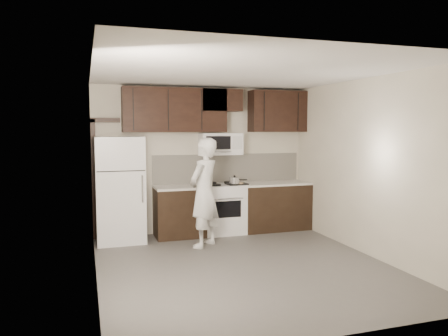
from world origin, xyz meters
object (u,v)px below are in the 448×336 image
microwave (221,144)px  refrigerator (120,190)px  person (204,193)px  stove (223,208)px

microwave → refrigerator: size_ratio=0.42×
person → stove: bearing=-168.6°
person → microwave: bearing=-164.8°
microwave → refrigerator: (-1.85, -0.17, -0.75)m
microwave → person: size_ratio=0.42×
stove → refrigerator: bearing=-178.5°
stove → microwave: 1.20m
refrigerator → person: refrigerator is taller
refrigerator → stove: bearing=1.5°
stove → refrigerator: size_ratio=0.52×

